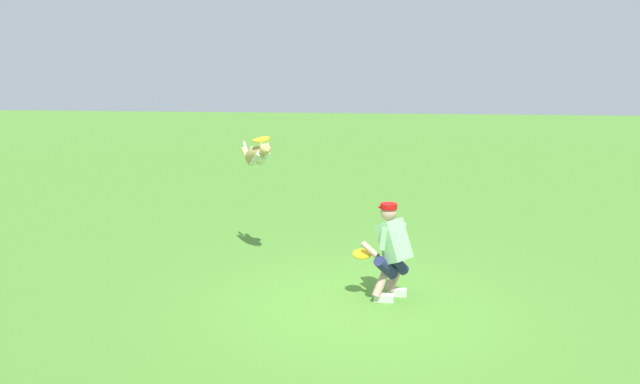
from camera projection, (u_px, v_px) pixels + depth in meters
ground_plane at (358, 305)px, 8.17m from camera, size 60.00×60.00×0.00m
person at (392, 249)px, 8.25m from camera, size 0.71×0.60×1.29m
dog at (256, 155)px, 9.84m from camera, size 0.64×0.91×0.48m
frisbee_flying at (261, 139)px, 9.65m from camera, size 0.28×0.28×0.10m
frisbee_held at (362, 254)px, 8.31m from camera, size 0.34×0.34×0.10m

